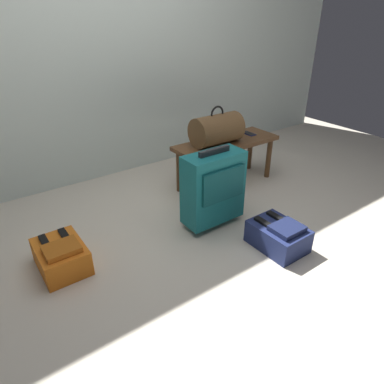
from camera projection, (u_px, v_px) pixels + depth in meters
ground_plane at (209, 248)px, 2.40m from camera, size 6.60×6.60×0.00m
back_wall at (96, 21)px, 2.89m from camera, size 6.00×0.10×2.80m
bench at (226, 148)px, 3.13m from camera, size 1.00×0.36×0.43m
duffel_bag_brown at (217, 129)px, 2.97m from camera, size 0.44×0.26×0.34m
cell_phone at (249, 133)px, 3.27m from camera, size 0.07×0.14×0.01m
suitcase_upright_teal at (213, 187)px, 2.53m from camera, size 0.46×0.23×0.62m
backpack_navy at (278, 236)px, 2.38m from camera, size 0.28×0.38×0.21m
backpack_orange at (61, 256)px, 2.18m from camera, size 0.28×0.38×0.21m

